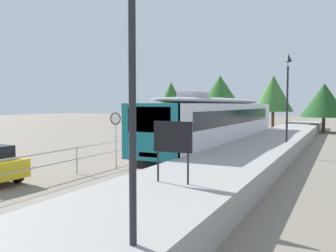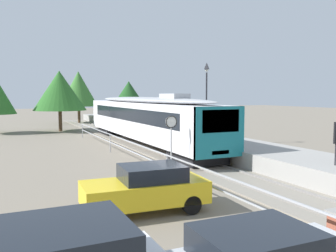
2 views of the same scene
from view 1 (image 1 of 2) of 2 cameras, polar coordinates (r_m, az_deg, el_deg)
ground_plane at (r=25.52m, az=0.97°, el=-3.75°), size 160.00×160.00×0.00m
track_rails at (r=24.42m, az=7.39°, el=-4.02°), size 3.20×60.00×0.14m
commuter_train at (r=25.38m, az=8.28°, el=1.05°), size 2.82×20.91×3.74m
station_platform at (r=23.56m, az=14.93°, el=-3.36°), size 3.90×60.00×0.90m
platform_lamp_near_end at (r=5.97m, az=-5.73°, el=17.31°), size 0.34×0.34×5.35m
platform_lamp_mid_platform at (r=23.13m, az=18.35°, el=6.81°), size 0.34×0.34×5.35m
platform_notice_board at (r=10.46m, az=0.75°, el=-2.06°), size 1.20×0.08×1.80m
speed_limit_sign at (r=17.74m, az=-8.24°, el=-0.04°), size 0.61×0.10×2.81m
carpark_fence at (r=17.12m, az=-14.20°, el=-4.33°), size 0.06×36.06×1.25m
tree_behind_carpark at (r=44.85m, az=23.41°, el=3.75°), size 5.14×5.14×5.59m
tree_behind_station_far at (r=42.01m, az=0.49°, el=4.30°), size 3.95×3.95×5.75m
tree_distant_left at (r=48.17m, az=16.27°, el=4.96°), size 5.00×5.00×6.91m
tree_distant_centre at (r=39.29m, az=8.21°, el=4.91°), size 5.39×5.39×6.28m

